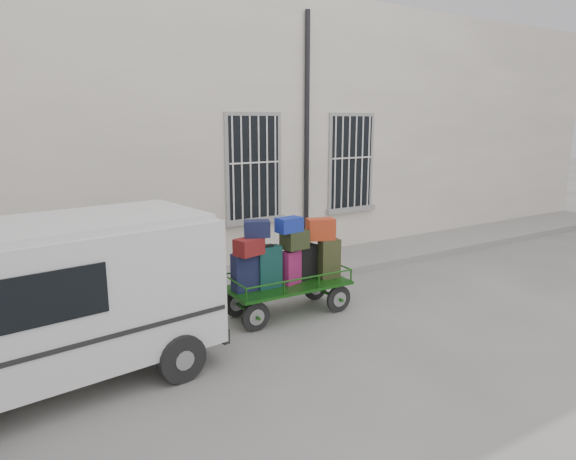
# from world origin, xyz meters

# --- Properties ---
(ground) EXTENTS (80.00, 80.00, 0.00)m
(ground) POSITION_xyz_m (0.00, 0.00, 0.00)
(ground) COLOR #63635E
(ground) RESTS_ON ground
(building) EXTENTS (24.00, 5.15, 6.00)m
(building) POSITION_xyz_m (0.00, 5.50, 3.00)
(building) COLOR #BDB6A1
(building) RESTS_ON ground
(sidewalk) EXTENTS (24.00, 1.70, 0.15)m
(sidewalk) POSITION_xyz_m (0.00, 2.20, 0.07)
(sidewalk) COLOR gray
(sidewalk) RESTS_ON ground
(luggage_cart) EXTENTS (2.46, 1.00, 1.69)m
(luggage_cart) POSITION_xyz_m (-1.30, 0.19, 0.88)
(luggage_cart) COLOR black
(luggage_cart) RESTS_ON ground
(van) EXTENTS (4.33, 2.28, 2.09)m
(van) POSITION_xyz_m (-5.09, -0.37, 1.20)
(van) COLOR silver
(van) RESTS_ON ground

